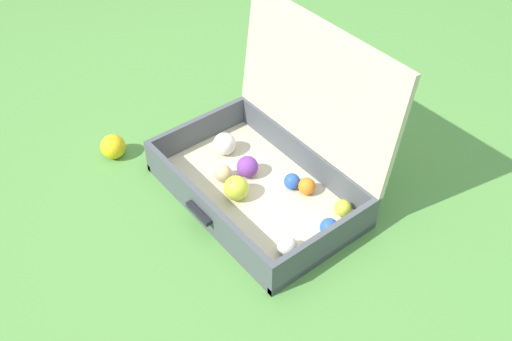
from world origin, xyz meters
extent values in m
plane|color=#569342|center=(0.00, 0.00, 0.00)|extent=(16.00, 16.00, 0.00)
cube|color=beige|center=(-0.04, 0.07, 0.01)|extent=(0.66, 0.41, 0.03)
cube|color=#4C5156|center=(-0.36, 0.07, 0.06)|extent=(0.02, 0.41, 0.12)
cube|color=#4C5156|center=(0.28, 0.07, 0.06)|extent=(0.02, 0.41, 0.12)
cube|color=#4C5156|center=(-0.04, -0.12, 0.06)|extent=(0.62, 0.02, 0.12)
cube|color=#4C5156|center=(-0.04, 0.27, 0.06)|extent=(0.62, 0.02, 0.12)
cube|color=beige|center=(-0.04, 0.30, 0.33)|extent=(0.66, 0.07, 0.41)
cube|color=black|center=(-0.04, -0.15, 0.07)|extent=(0.11, 0.02, 0.02)
sphere|color=blue|center=(0.02, 0.18, 0.05)|extent=(0.05, 0.05, 0.05)
sphere|color=purple|center=(-0.12, 0.10, 0.06)|extent=(0.07, 0.07, 0.07)
sphere|color=white|center=(0.21, -0.01, 0.05)|extent=(0.06, 0.06, 0.06)
sphere|color=orange|center=(0.06, 0.20, 0.05)|extent=(0.06, 0.06, 0.06)
sphere|color=white|center=(-0.25, 0.11, 0.06)|extent=(0.08, 0.08, 0.08)
sphere|color=#D1B784|center=(-0.15, 0.02, 0.05)|extent=(0.06, 0.06, 0.06)
sphere|color=#CCDB38|center=(0.20, 0.22, 0.05)|extent=(0.05, 0.05, 0.05)
sphere|color=blue|center=(0.23, 0.13, 0.05)|extent=(0.06, 0.06, 0.06)
sphere|color=#CCDB38|center=(-0.06, 0.01, 0.06)|extent=(0.08, 0.08, 0.08)
sphere|color=yellow|center=(-0.50, -0.19, 0.04)|extent=(0.09, 0.09, 0.09)
camera|label=1|loc=(1.02, -0.77, 1.38)|focal=42.05mm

